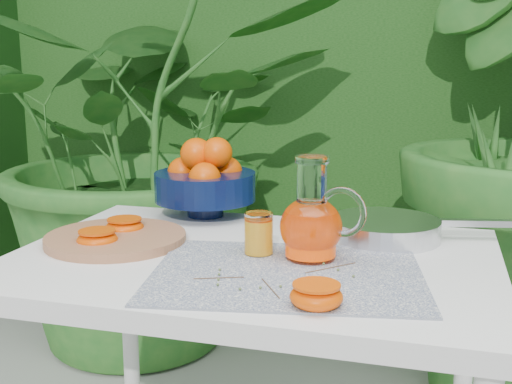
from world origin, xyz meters
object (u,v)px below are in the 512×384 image
(white_table, at_px, (253,292))
(fruit_bowl, at_px, (205,180))
(cutting_board, at_px, (116,238))
(saute_pan, at_px, (386,228))
(juice_pitcher, at_px, (312,224))

(white_table, distance_m, fruit_bowl, 0.41)
(cutting_board, distance_m, saute_pan, 0.61)
(fruit_bowl, xyz_separation_m, saute_pan, (0.47, -0.10, -0.07))
(white_table, distance_m, juice_pitcher, 0.20)
(cutting_board, distance_m, fruit_bowl, 0.33)
(white_table, bearing_deg, saute_pan, 38.30)
(fruit_bowl, bearing_deg, juice_pitcher, -41.96)
(white_table, distance_m, cutting_board, 0.33)
(juice_pitcher, bearing_deg, saute_pan, 57.59)
(juice_pitcher, distance_m, saute_pan, 0.25)
(fruit_bowl, distance_m, saute_pan, 0.49)
(white_table, height_order, fruit_bowl, fruit_bowl)
(cutting_board, xyz_separation_m, juice_pitcher, (0.44, -0.01, 0.07))
(cutting_board, bearing_deg, white_table, -0.53)
(saute_pan, bearing_deg, fruit_bowl, 167.98)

